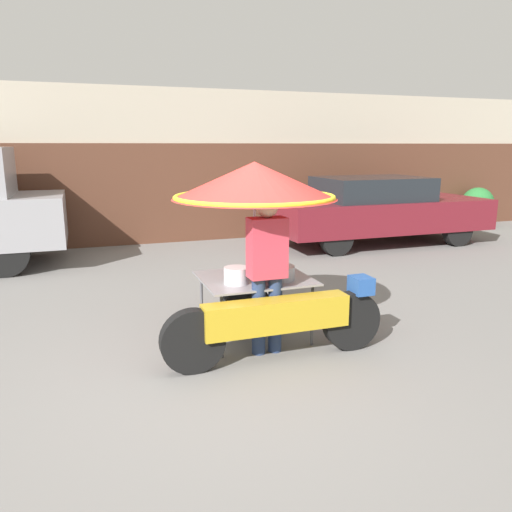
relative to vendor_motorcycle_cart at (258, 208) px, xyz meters
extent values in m
plane|color=slate|center=(-0.53, -0.70, -1.47)|extent=(36.00, 36.00, 0.00)
cube|color=#B2A893|center=(-0.53, 7.04, 0.19)|extent=(28.00, 2.00, 3.32)
cube|color=#563323|center=(-0.53, 6.01, -0.39)|extent=(23.80, 0.06, 2.16)
cylinder|color=black|center=(0.84, -0.58, -1.16)|extent=(0.62, 0.14, 0.62)
cylinder|color=black|center=(-0.86, -0.58, -1.16)|extent=(0.62, 0.14, 0.62)
cube|color=#B7931E|center=(-0.01, -0.58, -1.00)|extent=(1.50, 0.24, 0.32)
cube|color=#234C93|center=(0.94, -0.58, -0.78)|extent=(0.20, 0.24, 0.18)
cylinder|color=black|center=(-0.01, 0.39, -1.19)|extent=(0.56, 0.14, 0.56)
cylinder|color=#515156|center=(0.49, -0.35, -1.13)|extent=(0.03, 0.03, 0.67)
cylinder|color=#515156|center=(0.49, 0.52, -1.13)|extent=(0.03, 0.03, 0.67)
cylinder|color=#515156|center=(-0.51, -0.35, -1.13)|extent=(0.03, 0.03, 0.67)
cylinder|color=#515156|center=(-0.51, 0.52, -1.13)|extent=(0.03, 0.03, 0.67)
cube|color=gray|center=(-0.01, 0.08, -0.79)|extent=(1.18, 1.02, 0.02)
cylinder|color=#B2B2B7|center=(-0.01, 0.08, -0.35)|extent=(0.03, 0.03, 0.87)
cone|color=red|center=(-0.01, 0.08, 0.28)|extent=(1.76, 1.76, 0.39)
torus|color=yellow|center=(-0.01, 0.08, 0.11)|extent=(1.72, 1.72, 0.05)
cylinder|color=silver|center=(-0.27, -0.10, -0.69)|extent=(0.26, 0.26, 0.18)
cylinder|color=#939399|center=(0.20, -0.07, -0.71)|extent=(0.38, 0.38, 0.15)
cylinder|color=#B7B7BC|center=(-0.07, 0.29, -0.75)|extent=(0.30, 0.30, 0.06)
cylinder|color=red|center=(0.32, 0.36, -0.66)|extent=(0.21, 0.21, 0.24)
cylinder|color=navy|center=(-0.12, -0.37, -1.07)|extent=(0.14, 0.14, 0.81)
cylinder|color=navy|center=(0.06, -0.37, -1.07)|extent=(0.14, 0.14, 0.81)
cube|color=#C13847|center=(-0.03, -0.37, -0.36)|extent=(0.38, 0.22, 0.61)
sphere|color=tan|center=(-0.03, -0.37, 0.06)|extent=(0.22, 0.22, 0.22)
cylinder|color=black|center=(5.81, 3.56, -1.15)|extent=(0.65, 0.20, 0.65)
cylinder|color=black|center=(5.81, 5.09, -1.15)|extent=(0.65, 0.20, 0.65)
cylinder|color=black|center=(2.90, 3.56, -1.15)|extent=(0.65, 0.20, 0.65)
cylinder|color=black|center=(2.90, 5.09, -1.15)|extent=(0.65, 0.20, 0.65)
cube|color=maroon|center=(4.36, 4.32, -0.82)|extent=(4.70, 1.81, 0.65)
cube|color=#1E2328|center=(4.12, 4.32, -0.26)|extent=(2.25, 1.59, 0.48)
cylinder|color=black|center=(-3.01, 3.95, -1.07)|extent=(0.81, 0.24, 0.81)
cylinder|color=black|center=(-3.01, 5.46, -1.07)|extent=(0.81, 0.24, 0.81)
cylinder|color=#2D2D33|center=(8.17, 5.56, -1.34)|extent=(0.30, 0.30, 0.27)
sphere|color=#287033|center=(8.17, 5.56, -0.85)|extent=(0.82, 0.82, 0.82)
camera|label=1|loc=(-1.76, -4.94, 0.65)|focal=35.00mm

